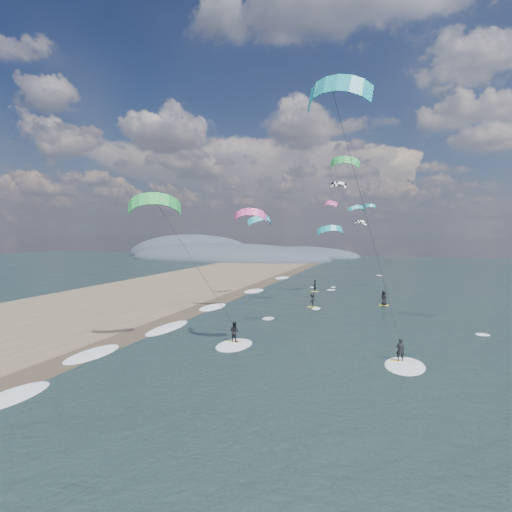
% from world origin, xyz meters
% --- Properties ---
extents(ground, '(260.00, 260.00, 0.00)m').
position_xyz_m(ground, '(0.00, 0.00, 0.00)').
color(ground, black).
rests_on(ground, ground).
extents(sand_strip, '(26.00, 240.00, 0.00)m').
position_xyz_m(sand_strip, '(-24.00, 10.00, 0.00)').
color(sand_strip, brown).
rests_on(sand_strip, ground).
extents(wet_sand_strip, '(3.00, 240.00, 0.00)m').
position_xyz_m(wet_sand_strip, '(-12.00, 10.00, 0.00)').
color(wet_sand_strip, '#382D23').
rests_on(wet_sand_strip, ground).
extents(coastal_hills, '(80.00, 41.00, 15.00)m').
position_xyz_m(coastal_hills, '(-44.84, 107.86, 0.00)').
color(coastal_hills, '#3D4756').
rests_on(coastal_hills, ground).
extents(kitesurfer_near_a, '(7.64, 8.62, 17.99)m').
position_xyz_m(kitesurfer_near_a, '(6.60, 6.36, 13.44)').
color(kitesurfer_near_a, yellow).
rests_on(kitesurfer_near_a, ground).
extents(kitesurfer_near_b, '(7.03, 8.87, 12.32)m').
position_xyz_m(kitesurfer_near_b, '(-5.27, 8.10, 7.70)').
color(kitesurfer_near_b, yellow).
rests_on(kitesurfer_near_b, ground).
extents(far_kitesurfers, '(11.08, 13.39, 1.77)m').
position_xyz_m(far_kitesurfers, '(2.58, 33.61, 0.84)').
color(far_kitesurfers, yellow).
rests_on(far_kitesurfers, ground).
extents(bg_kite_field, '(13.83, 68.80, 8.55)m').
position_xyz_m(bg_kite_field, '(-0.87, 52.19, 12.76)').
color(bg_kite_field, teal).
rests_on(bg_kite_field, ground).
extents(shoreline_surf, '(2.40, 79.40, 0.11)m').
position_xyz_m(shoreline_surf, '(-10.80, 14.75, 0.00)').
color(shoreline_surf, white).
rests_on(shoreline_surf, ground).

